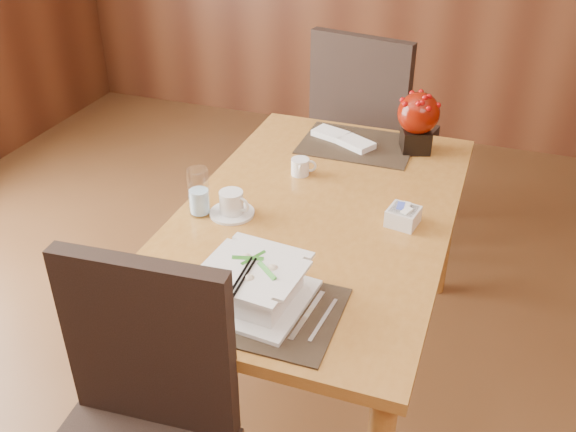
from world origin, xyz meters
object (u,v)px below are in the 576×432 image
(water_glass, at_px, (199,192))
(creamer_jug, at_px, (300,167))
(sugar_caddy, at_px, (403,216))
(bread_plate, at_px, (158,280))
(dining_table, at_px, (317,234))
(far_chair, at_px, (368,126))
(soup_setting, at_px, (254,285))
(coffee_cup, at_px, (232,205))
(berry_decor, at_px, (418,119))

(water_glass, xyz_separation_m, creamer_jug, (0.23, 0.38, -0.05))
(sugar_caddy, bearing_deg, bread_plate, -137.99)
(dining_table, height_order, far_chair, far_chair)
(dining_table, height_order, sugar_caddy, sugar_caddy)
(soup_setting, xyz_separation_m, sugar_caddy, (0.31, 0.53, -0.03))
(dining_table, xyz_separation_m, far_chair, (-0.07, 1.06, -0.04))
(coffee_cup, xyz_separation_m, water_glass, (-0.10, -0.03, 0.05))
(coffee_cup, distance_m, sugar_caddy, 0.57)
(water_glass, bearing_deg, bread_plate, -82.22)
(sugar_caddy, height_order, berry_decor, berry_decor)
(berry_decor, bearing_deg, bread_plate, -116.17)
(coffee_cup, bearing_deg, soup_setting, -58.61)
(bread_plate, bearing_deg, water_glass, 97.78)
(soup_setting, height_order, coffee_cup, soup_setting)
(coffee_cup, xyz_separation_m, creamer_jug, (0.13, 0.35, -0.01))
(creamer_jug, height_order, berry_decor, berry_decor)
(dining_table, distance_m, soup_setting, 0.54)
(dining_table, relative_size, creamer_jug, 17.10)
(water_glass, xyz_separation_m, sugar_caddy, (0.66, 0.16, -0.05))
(soup_setting, xyz_separation_m, berry_decor, (0.25, 1.10, 0.08))
(far_chair, bearing_deg, soup_setting, 102.86)
(dining_table, bearing_deg, bread_plate, -120.62)
(creamer_jug, xyz_separation_m, berry_decor, (0.37, 0.35, 0.11))
(water_glass, relative_size, bread_plate, 1.15)
(water_glass, bearing_deg, far_chair, 76.04)
(dining_table, relative_size, soup_setting, 4.77)
(water_glass, height_order, far_chair, far_chair)
(creamer_jug, height_order, bread_plate, creamer_jug)
(creamer_jug, height_order, far_chair, far_chair)
(creamer_jug, relative_size, bread_plate, 0.61)
(dining_table, bearing_deg, creamer_jug, 121.16)
(dining_table, bearing_deg, far_chair, 93.61)
(soup_setting, xyz_separation_m, bread_plate, (-0.30, -0.01, -0.05))
(sugar_caddy, bearing_deg, creamer_jug, 153.10)
(dining_table, relative_size, sugar_caddy, 15.60)
(dining_table, distance_m, sugar_caddy, 0.32)
(soup_setting, xyz_separation_m, creamer_jug, (-0.12, 0.75, -0.03))
(water_glass, distance_m, far_chair, 1.27)
(berry_decor, height_order, far_chair, far_chair)
(creamer_jug, bearing_deg, sugar_caddy, -46.46)
(sugar_caddy, xyz_separation_m, bread_plate, (-0.61, -0.55, -0.02))
(coffee_cup, height_order, water_glass, water_glass)
(dining_table, xyz_separation_m, soup_setting, (-0.02, -0.52, 0.15))
(sugar_caddy, xyz_separation_m, far_chair, (-0.36, 1.05, -0.17))
(berry_decor, distance_m, far_chair, 0.63)
(dining_table, height_order, bread_plate, bread_plate)
(coffee_cup, height_order, bread_plate, coffee_cup)
(soup_setting, distance_m, far_chair, 1.60)
(bread_plate, bearing_deg, coffee_cup, 83.01)
(soup_setting, height_order, bread_plate, soup_setting)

